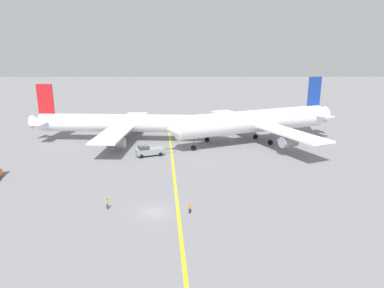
# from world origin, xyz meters

# --- Properties ---
(ground_plane) EXTENTS (600.00, 600.00, 0.00)m
(ground_plane) POSITION_xyz_m (0.00, 0.00, 0.00)
(ground_plane) COLOR gray
(taxiway_stripe) EXTENTS (9.92, 119.67, 0.01)m
(taxiway_stripe) POSITION_xyz_m (2.83, 10.00, 0.00)
(taxiway_stripe) COLOR yellow
(taxiway_stripe) RESTS_ON ground
(airliner_at_gate_left) EXTENTS (56.63, 40.84, 15.50)m
(airliner_at_gate_left) POSITION_xyz_m (-10.69, 44.38, 4.93)
(airliner_at_gate_left) COLOR white
(airliner_at_gate_left) RESTS_ON ground
(airliner_being_pushed) EXTENTS (47.22, 44.86, 17.13)m
(airliner_being_pushed) POSITION_xyz_m (22.96, 41.77, 5.93)
(airliner_being_pushed) COLOR white
(airliner_being_pushed) RESTS_ON ground
(pushback_tug) EXTENTS (9.37, 4.82, 2.95)m
(pushback_tug) POSITION_xyz_m (-4.17, 29.97, 1.25)
(pushback_tug) COLOR gray
(pushback_tug) RESTS_ON ground
(ground_crew_ramp_agent_by_cones) EXTENTS (0.36, 0.36, 1.75)m
(ground_crew_ramp_agent_by_cones) POSITION_xyz_m (-7.51, 1.30, 0.92)
(ground_crew_ramp_agent_by_cones) COLOR #2D3351
(ground_crew_ramp_agent_by_cones) RESTS_ON ground
(ground_crew_marshaller_foreground) EXTENTS (0.36, 0.50, 1.71)m
(ground_crew_marshaller_foreground) POSITION_xyz_m (5.39, -0.30, 0.89)
(ground_crew_marshaller_foreground) COLOR black
(ground_crew_marshaller_foreground) RESTS_ON ground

